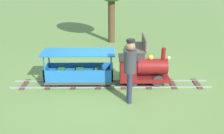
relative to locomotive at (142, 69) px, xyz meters
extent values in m
plane|color=#608442|center=(0.00, -1.11, -0.49)|extent=(60.00, 60.00, 0.00)
cube|color=gray|center=(-0.21, -0.87, -0.47)|extent=(0.03, 5.70, 0.04)
cube|color=gray|center=(0.21, -0.87, -0.47)|extent=(0.03, 5.70, 0.04)
cube|color=#4C3828|center=(0.00, -3.37, -0.47)|extent=(0.67, 0.14, 0.03)
cube|color=#4C3828|center=(0.00, -2.65, -0.47)|extent=(0.67, 0.14, 0.03)
cube|color=#4C3828|center=(0.00, -1.94, -0.47)|extent=(0.67, 0.14, 0.03)
cube|color=#4C3828|center=(0.00, -1.23, -0.47)|extent=(0.67, 0.14, 0.03)
cube|color=#4C3828|center=(0.00, -0.52, -0.47)|extent=(0.67, 0.14, 0.03)
cube|color=#4C3828|center=(0.00, 0.20, -0.47)|extent=(0.67, 0.14, 0.03)
cube|color=#4C3828|center=(0.00, 0.91, -0.47)|extent=(0.67, 0.14, 0.03)
cube|color=#4C3828|center=(0.00, 1.62, -0.47)|extent=(0.67, 0.14, 0.03)
cube|color=maroon|center=(0.00, 0.08, -0.28)|extent=(0.55, 1.40, 0.10)
cylinder|color=maroon|center=(0.00, 0.28, 0.07)|extent=(0.44, 0.85, 0.44)
cylinder|color=#B7932D|center=(0.00, 0.70, 0.07)|extent=(0.37, 0.02, 0.37)
cylinder|color=maroon|center=(0.00, 0.57, 0.46)|extent=(0.12, 0.12, 0.33)
sphere|color=#B7932D|center=(0.00, 0.23, 0.34)|extent=(0.16, 0.16, 0.16)
cube|color=maroon|center=(0.00, -0.40, 0.05)|extent=(0.55, 0.45, 0.55)
cube|color=black|center=(0.00, -0.40, 0.34)|extent=(0.63, 0.53, 0.04)
sphere|color=#F2EAB2|center=(0.00, 0.73, 0.33)|extent=(0.10, 0.10, 0.10)
cylinder|color=#2D2D2D|center=(-0.21, 0.43, -0.29)|extent=(0.05, 0.32, 0.32)
cylinder|color=#2D2D2D|center=(0.21, 0.43, -0.29)|extent=(0.05, 0.32, 0.32)
cylinder|color=#2D2D2D|center=(-0.21, -0.27, -0.29)|extent=(0.05, 0.32, 0.32)
cylinder|color=#2D2D2D|center=(0.21, -0.27, -0.29)|extent=(0.05, 0.32, 0.32)
cube|color=#3F3F3F|center=(0.00, -1.77, -0.31)|extent=(0.63, 1.90, 0.08)
cube|color=blue|center=(-0.29, -1.77, -0.09)|extent=(0.04, 1.90, 0.35)
cube|color=blue|center=(0.29, -1.77, -0.09)|extent=(0.04, 1.90, 0.35)
cube|color=blue|center=(0.00, -0.84, -0.09)|extent=(0.63, 0.04, 0.35)
cube|color=blue|center=(0.00, -2.70, -0.09)|extent=(0.63, 0.04, 0.35)
cylinder|color=blue|center=(-0.28, -0.87, 0.11)|extent=(0.04, 0.04, 0.75)
cylinder|color=blue|center=(0.28, -0.87, 0.11)|extent=(0.04, 0.04, 0.75)
cylinder|color=blue|center=(-0.28, -2.67, 0.11)|extent=(0.04, 0.04, 0.75)
cylinder|color=blue|center=(0.28, -2.67, 0.11)|extent=(0.04, 0.04, 0.75)
cube|color=blue|center=(0.00, -1.77, 0.50)|extent=(0.73, 2.00, 0.04)
cube|color=#2D6B33|center=(0.00, -2.31, -0.15)|extent=(0.47, 0.20, 0.24)
cube|color=#2D6B33|center=(0.00, -1.77, -0.15)|extent=(0.47, 0.20, 0.24)
cube|color=#2D6B33|center=(0.00, -1.24, -0.15)|extent=(0.47, 0.20, 0.24)
cylinder|color=#262626|center=(-0.21, -1.11, -0.33)|extent=(0.04, 0.24, 0.24)
cylinder|color=#262626|center=(0.21, -1.11, -0.33)|extent=(0.04, 0.24, 0.24)
cylinder|color=#262626|center=(-0.21, -2.44, -0.33)|extent=(0.04, 0.24, 0.24)
cylinder|color=#262626|center=(0.21, -2.44, -0.33)|extent=(0.04, 0.24, 0.24)
cylinder|color=#282D47|center=(0.87, -0.43, -0.09)|extent=(0.12, 0.12, 0.80)
cylinder|color=#282D47|center=(1.05, -0.43, -0.09)|extent=(0.12, 0.12, 0.80)
cylinder|color=#333338|center=(0.96, -0.43, 0.59)|extent=(0.30, 0.30, 0.55)
sphere|color=#936B4C|center=(0.96, -0.43, 0.97)|extent=(0.22, 0.22, 0.22)
cylinder|color=black|center=(0.96, -0.43, 1.10)|extent=(0.20, 0.20, 0.06)
cube|color=brown|center=(-2.28, 0.17, -0.07)|extent=(1.31, 0.43, 0.06)
cube|color=brown|center=(-2.27, 0.35, 0.13)|extent=(1.30, 0.07, 0.40)
cube|color=#333333|center=(-1.71, 0.16, -0.28)|extent=(0.09, 0.32, 0.42)
cube|color=#333333|center=(-2.85, 0.18, -0.28)|extent=(0.09, 0.32, 0.42)
cylinder|color=#4C3823|center=(-4.45, -0.83, 0.54)|extent=(0.30, 0.30, 2.06)
camera|label=1|loc=(6.54, -0.92, 2.68)|focal=40.17mm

